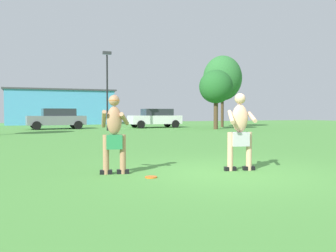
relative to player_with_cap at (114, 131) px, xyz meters
The scene contains 10 objects.
ground_plane 2.58m from the player_with_cap, 18.11° to the right, with size 80.00×80.00×0.00m, color #4C8E3D.
player_with_cap is the anchor object (origin of this frame).
player_in_gray 2.77m from the player_with_cap, 12.63° to the right, with size 0.78×0.68×1.73m.
frisbee 1.28m from the player_with_cap, 50.73° to the right, with size 0.24×0.24×0.03m, color orange.
car_white_near_post 22.59m from the player_with_cap, 68.08° to the left, with size 4.30×2.03×1.58m.
car_gray_mid_lot 21.42m from the player_with_cap, 88.60° to the left, with size 4.40×2.24×1.58m.
lamp_post 18.04m from the player_with_cap, 78.33° to the left, with size 0.60×0.24×5.53m.
outbuilding_behind_lot 33.46m from the player_with_cap, 86.97° to the left, with size 11.23×6.32×3.71m.
tree_right_field 20.60m from the player_with_cap, 54.70° to the left, with size 2.57×2.57×4.54m.
tree_behind_players 24.76m from the player_with_cap, 54.37° to the left, with size 3.36×3.36×6.22m.
Camera 1 is at (-4.03, -6.67, 1.31)m, focal length 38.33 mm.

